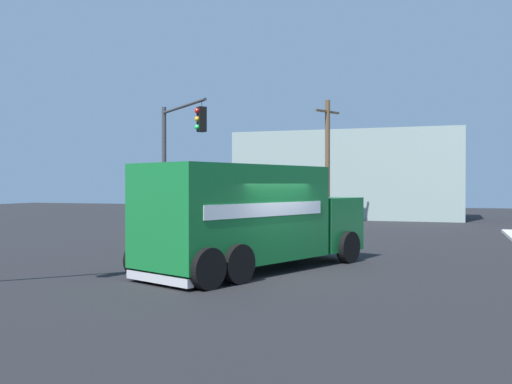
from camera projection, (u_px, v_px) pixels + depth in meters
The scene contains 5 objects.
ground_plane at pixel (273, 276), 15.48m from camera, with size 100.00×100.00×0.00m, color black.
delivery_truck at pixel (252, 217), 16.40m from camera, with size 5.30×8.05×3.00m.
traffic_light_secondary at pixel (176, 150), 24.14m from camera, with size 3.53×3.28×5.93m.
utility_pole at pixel (327, 161), 34.60m from camera, with size 1.08×2.02×7.60m.
building_backdrop at pixel (348, 175), 42.59m from camera, with size 16.28×6.00×6.36m, color gray.
Camera 1 is at (4.52, -14.78, 2.46)m, focal length 40.13 mm.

